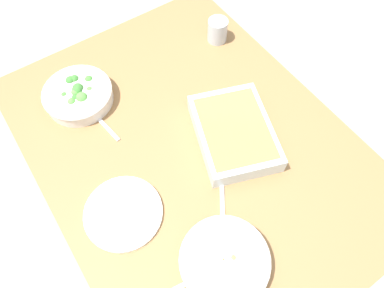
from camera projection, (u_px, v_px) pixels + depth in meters
name	position (u px, v px, depth m)	size (l,w,h in m)	color
ground_plane	(192.00, 219.00, 1.75)	(6.00, 6.00, 0.00)	#9E9389
dining_table	(192.00, 157.00, 1.19)	(1.20, 0.90, 0.74)	olive
stew_bowl	(224.00, 261.00, 0.90)	(0.23, 0.23, 0.06)	silver
broccoli_bowl	(78.00, 95.00, 1.17)	(0.23, 0.23, 0.07)	silver
baking_dish	(234.00, 132.00, 1.09)	(0.36, 0.31, 0.06)	silver
drink_cup	(217.00, 31.00, 1.31)	(0.07, 0.07, 0.08)	#B2BCC6
side_plate	(123.00, 213.00, 0.99)	(0.22, 0.22, 0.01)	white
spoon_by_stew	(223.00, 219.00, 0.99)	(0.15, 0.12, 0.01)	silver
spoon_by_broccoli	(98.00, 118.00, 1.16)	(0.18, 0.04, 0.01)	silver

